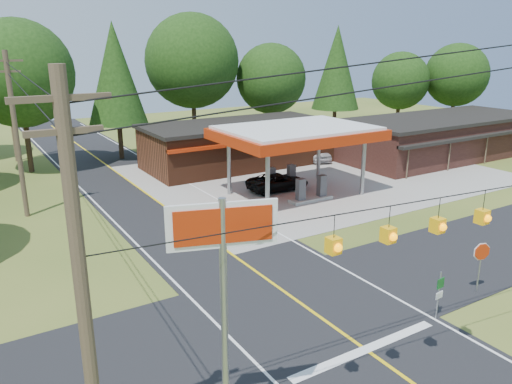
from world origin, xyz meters
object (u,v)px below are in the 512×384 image
suv_car (278,182)px  gas_canopy (297,135)px  big_stop_sign (224,270)px  octagonal_stop_sign (481,256)px  sedan_car (315,152)px

suv_car → gas_canopy: bearing=-158.6°
gas_canopy → big_stop_sign: big_stop_sign is taller
gas_canopy → suv_car: gas_canopy is taller
suv_car → octagonal_stop_sign: (-1.50, -17.51, 1.10)m
suv_car → sedan_car: bearing=-49.6°
gas_canopy → suv_car: size_ratio=2.29×
suv_car → sedan_car: size_ratio=1.00×
suv_car → octagonal_stop_sign: octagonal_stop_sign is taller
gas_canopy → octagonal_stop_sign: 16.33m
octagonal_stop_sign → suv_car: bearing=85.1°
suv_car → big_stop_sign: big_stop_sign is taller
gas_canopy → sedan_car: 11.84m
big_stop_sign → octagonal_stop_sign: big_stop_sign is taller
suv_car → big_stop_sign: (-14.79, -19.51, 4.58)m
sedan_car → big_stop_sign: 35.19m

